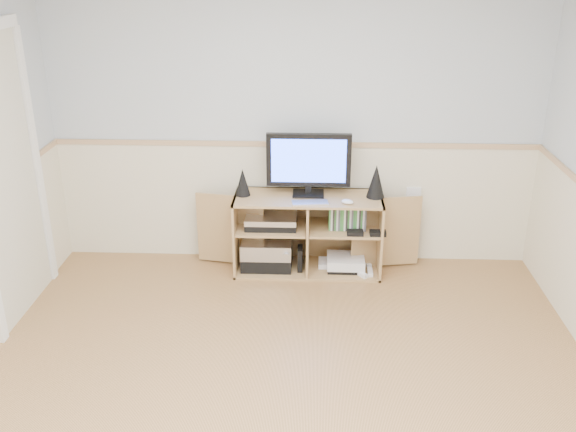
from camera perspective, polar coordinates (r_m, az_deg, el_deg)
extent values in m
cube|color=silver|center=(5.25, 0.61, 8.89)|extent=(4.00, 0.02, 2.50)
cube|color=beige|center=(5.46, 0.57, 1.18)|extent=(4.00, 0.01, 1.00)
cube|color=tan|center=(5.29, 0.59, 6.41)|extent=(4.00, 0.02, 0.04)
cube|color=beige|center=(4.89, -23.69, 2.86)|extent=(0.03, 0.82, 2.00)
cube|color=tan|center=(5.43, 1.72, -4.61)|extent=(1.20, 0.45, 0.02)
cube|color=tan|center=(5.18, 1.80, 1.60)|extent=(1.20, 0.45, 0.02)
cube|color=tan|center=(5.34, -4.59, -1.47)|extent=(0.02, 0.45, 0.65)
cube|color=tan|center=(5.33, 8.12, -1.67)|extent=(0.02, 0.45, 0.65)
cube|color=tan|center=(5.50, 1.79, -0.66)|extent=(1.20, 0.02, 0.65)
cube|color=tan|center=(5.30, 1.76, -1.58)|extent=(0.02, 0.43, 0.61)
cube|color=tan|center=(5.29, -1.49, -0.98)|extent=(0.57, 0.41, 0.02)
cube|color=tan|center=(5.28, 5.02, -1.08)|extent=(0.57, 0.41, 0.02)
cube|color=tan|center=(5.40, -5.15, -1.20)|extent=(0.57, 0.12, 0.61)
cube|color=tan|center=(5.39, 8.70, -1.42)|extent=(0.57, 0.12, 0.61)
cube|color=black|center=(5.22, 1.81, 2.01)|extent=(0.25, 0.18, 0.02)
cube|color=black|center=(5.20, 1.82, 2.42)|extent=(0.05, 0.04, 0.06)
cube|color=black|center=(5.12, 1.85, 5.00)|extent=(0.67, 0.05, 0.43)
cube|color=#3057FF|center=(5.10, 1.85, 4.90)|extent=(0.59, 0.01, 0.35)
cone|color=black|center=(5.18, -4.05, 3.03)|extent=(0.12, 0.12, 0.22)
cone|color=black|center=(5.17, 7.83, 3.08)|extent=(0.15, 0.15, 0.27)
cube|color=silver|center=(5.04, 1.97, 1.20)|extent=(0.30, 0.15, 0.01)
ellipsoid|color=white|center=(5.04, 5.31, 1.27)|extent=(0.11, 0.10, 0.04)
cube|color=black|center=(5.42, -1.88, -3.93)|extent=(0.42, 0.31, 0.11)
cube|color=silver|center=(5.37, -1.90, -2.78)|extent=(0.42, 0.31, 0.13)
cube|color=black|center=(5.27, -1.49, -0.63)|extent=(0.42, 0.29, 0.05)
cube|color=silver|center=(5.25, -1.50, -0.15)|extent=(0.42, 0.29, 0.05)
cube|color=black|center=(5.34, 1.08, -3.79)|extent=(0.04, 0.14, 0.20)
cube|color=white|center=(5.45, 3.84, -4.19)|extent=(0.21, 0.16, 0.05)
cube|color=black|center=(5.41, 5.12, -4.52)|extent=(0.30, 0.24, 0.03)
cube|color=white|center=(5.39, 5.14, -4.00)|extent=(0.31, 0.26, 0.08)
cube|color=white|center=(5.36, 7.30, -4.93)|extent=(0.04, 0.14, 0.03)
cube|color=white|center=(5.50, 6.97, -4.16)|extent=(0.09, 0.15, 0.03)
cube|color=#3F8C3F|center=(5.22, 5.29, -0.12)|extent=(0.30, 0.14, 0.19)
cube|color=white|center=(5.48, 11.09, 1.93)|extent=(0.12, 0.03, 0.12)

